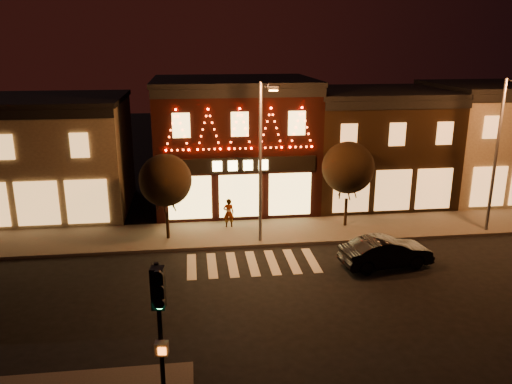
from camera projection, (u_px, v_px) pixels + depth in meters
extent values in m
plane|color=black|center=(264.00, 303.00, 21.62)|extent=(120.00, 120.00, 0.00)
cube|color=#47423D|center=(279.00, 231.00, 29.44)|extent=(44.00, 4.00, 0.15)
cube|color=#716350|center=(29.00, 158.00, 32.35)|extent=(12.00, 8.00, 7.00)
cube|color=black|center=(22.00, 99.00, 31.31)|extent=(12.20, 8.20, 0.30)
cube|color=black|center=(234.00, 145.00, 33.79)|extent=(10.00, 8.00, 8.00)
cube|color=black|center=(233.00, 81.00, 32.61)|extent=(10.20, 8.20, 0.30)
cube|color=black|center=(239.00, 93.00, 28.87)|extent=(10.00, 0.25, 0.50)
cube|color=black|center=(240.00, 165.00, 30.00)|extent=(9.00, 0.15, 0.90)
cube|color=#FFD87F|center=(240.00, 166.00, 29.91)|extent=(3.40, 0.08, 0.60)
cube|color=black|center=(372.00, 147.00, 35.06)|extent=(9.00, 8.00, 7.20)
cube|color=black|center=(376.00, 92.00, 33.99)|extent=(9.20, 8.20, 0.30)
cube|color=black|center=(400.00, 105.00, 30.25)|extent=(9.00, 0.25, 0.50)
cube|color=#716350|center=(496.00, 142.00, 36.11)|extent=(9.00, 8.00, 7.50)
cube|color=black|center=(503.00, 86.00, 34.99)|extent=(9.20, 8.20, 0.30)
cylinder|color=black|center=(161.00, 347.00, 13.88)|extent=(0.13, 0.13, 4.99)
cube|color=black|center=(158.00, 288.00, 13.11)|extent=(0.39, 0.37, 1.14)
cylinder|color=#19FF72|center=(159.00, 305.00, 13.06)|extent=(0.25, 0.10, 0.24)
cube|color=beige|center=(162.00, 348.00, 13.64)|extent=(0.37, 0.28, 0.37)
cylinder|color=#59595E|center=(260.00, 165.00, 26.73)|extent=(0.17, 0.17, 8.50)
cylinder|color=#59595E|center=(267.00, 85.00, 24.79)|extent=(0.49, 1.68, 0.11)
cube|color=#59595E|center=(273.00, 88.00, 24.04)|extent=(0.58, 0.41, 0.19)
cube|color=orange|center=(273.00, 90.00, 24.07)|extent=(0.44, 0.30, 0.05)
cylinder|color=#59595E|center=(496.00, 157.00, 28.32)|extent=(0.17, 0.17, 8.55)
cylinder|color=black|center=(168.00, 225.00, 28.06)|extent=(0.18, 0.18, 1.54)
sphere|color=black|center=(165.00, 180.00, 27.34)|extent=(2.82, 2.82, 2.82)
cylinder|color=black|center=(346.00, 212.00, 30.00)|extent=(0.18, 0.18, 1.63)
sphere|color=black|center=(348.00, 168.00, 29.23)|extent=(2.98, 2.98, 2.98)
imported|color=black|center=(386.00, 252.00, 24.90)|extent=(4.65, 2.17, 1.47)
imported|color=gray|center=(229.00, 213.00, 29.75)|extent=(0.64, 0.44, 1.71)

